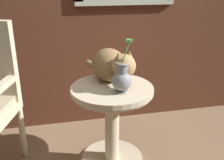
# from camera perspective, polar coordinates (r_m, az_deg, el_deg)

# --- Properties ---
(wicker_side_table) EXTENTS (0.56, 0.56, 0.60)m
(wicker_side_table) POSITION_cam_1_polar(r_m,az_deg,el_deg) (1.86, 0.00, -7.06)
(wicker_side_table) COLOR beige
(wicker_side_table) RESTS_ON ground_plane
(cat) EXTENTS (0.31, 0.55, 0.26)m
(cat) POSITION_cam_1_polar(r_m,az_deg,el_deg) (1.82, -0.15, 3.26)
(cat) COLOR olive
(cat) RESTS_ON wicker_side_table
(pewter_vase_with_ivy) EXTENTS (0.13, 0.13, 0.34)m
(pewter_vase_with_ivy) POSITION_cam_1_polar(r_m,az_deg,el_deg) (1.66, 2.20, 0.45)
(pewter_vase_with_ivy) COLOR gray
(pewter_vase_with_ivy) RESTS_ON wicker_side_table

